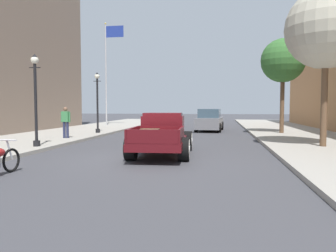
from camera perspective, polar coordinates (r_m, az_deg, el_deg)
name	(u,v)px	position (r m, az deg, el deg)	size (l,w,h in m)	color
ground_plane	(147,159)	(11.24, -3.78, -5.86)	(140.00, 140.00, 0.00)	#3D3D42
hotrod_truck_maroon	(163,134)	(12.36, -0.92, -1.48)	(2.36, 5.01, 1.58)	#510F14
car_background_grey	(210,121)	(24.22, 7.37, 0.93)	(2.10, 4.41, 1.65)	slate
pedestrian_sidewalk_left	(66,120)	(17.94, -17.67, 0.95)	(0.53, 0.22, 1.65)	#232847
street_lamp_near	(35,93)	(14.59, -22.42, 5.42)	(0.50, 0.32, 3.85)	black
street_lamp_far	(97,98)	(21.09, -12.40, 4.91)	(0.50, 0.32, 3.85)	black
flagpole	(108,63)	(29.93, -10.53, 10.98)	(1.74, 0.16, 9.16)	#B2B2B7
street_tree_nearest	(326,29)	(15.32, 26.22, 15.20)	(3.32, 3.32, 6.56)	brown
street_tree_second	(283,61)	(21.86, 19.70, 10.79)	(2.75, 2.75, 5.94)	brown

